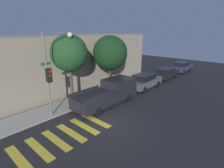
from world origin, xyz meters
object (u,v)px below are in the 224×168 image
Objects in this scene: tree_near_corner at (69,53)px; sedan_middle at (166,73)px; sedan_far_end at (182,67)px; traffic_light_pole at (53,65)px; tree_midblock at (110,53)px; sedan_near_corner at (144,81)px; pickup_truck at (109,93)px.

sedan_middle is at bearing -9.96° from tree_near_corner.
traffic_light_pole is at bearing 176.26° from sedan_far_end.
traffic_light_pole is at bearing 174.93° from sedan_middle.
tree_near_corner is at bearing 180.00° from tree_midblock.
sedan_far_end is 0.77× the size of tree_near_corner.
traffic_light_pole reaches higher than tree_midblock.
sedan_far_end is (5.14, -0.00, 0.04)m from sedan_middle.
sedan_near_corner is (9.40, -1.27, -2.88)m from traffic_light_pole.
sedan_far_end is at bearing -3.74° from traffic_light_pole.
sedan_middle is 5.14m from sedan_far_end.
sedan_far_end reaches higher than sedan_middle.
pickup_truck is 15.51m from sedan_far_end.
tree_midblock reaches higher than pickup_truck.
traffic_light_pole is 4.99m from pickup_truck.
sedan_near_corner is at bearing -37.09° from tree_midblock.
sedan_far_end is at bearing -0.00° from sedan_near_corner.
pickup_truck reaches higher than sedan_far_end.
traffic_light_pole reaches higher than sedan_far_end.
tree_midblock is (6.51, 0.91, 0.08)m from traffic_light_pole.
sedan_far_end is 0.80× the size of tree_midblock.
sedan_far_end is (10.10, -0.00, -0.01)m from sedan_near_corner.
traffic_light_pole is 2.18m from tree_near_corner.
sedan_near_corner is at bearing -16.27° from tree_near_corner.
pickup_truck is (3.98, -1.27, -2.72)m from traffic_light_pole.
sedan_middle is 0.78× the size of tree_midblock.
sedan_near_corner is 1.00× the size of sedan_far_end.
tree_near_corner is (1.92, 0.91, 0.49)m from traffic_light_pole.
sedan_near_corner reaches higher than sedan_far_end.
traffic_light_pole is 6.57m from tree_midblock.
sedan_near_corner is at bearing -7.71° from traffic_light_pole.
sedan_near_corner is 0.78× the size of tree_near_corner.
tree_near_corner reaches higher than tree_midblock.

